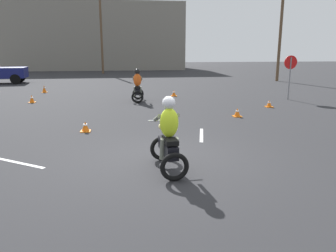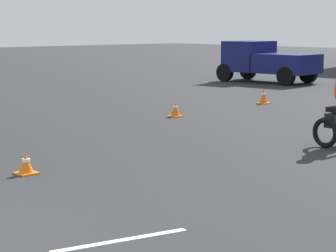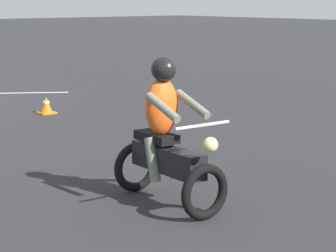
# 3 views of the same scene
# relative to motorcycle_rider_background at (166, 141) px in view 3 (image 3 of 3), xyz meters

# --- Properties ---
(motorcycle_rider_background) EXTENTS (0.73, 1.53, 1.66)m
(motorcycle_rider_background) POSITION_rel_motorcycle_rider_background_xyz_m (0.00, 0.00, 0.00)
(motorcycle_rider_background) COLOR black
(motorcycle_rider_background) RESTS_ON ground
(traffic_cone_mid_left) EXTENTS (0.32, 0.32, 0.34)m
(traffic_cone_mid_left) POSITION_rel_motorcycle_rider_background_xyz_m (-1.95, -6.16, -0.56)
(traffic_cone_mid_left) COLOR orange
(traffic_cone_mid_left) RESTS_ON ground
(lane_stripe_nw) EXTENTS (1.47, 1.02, 0.01)m
(lane_stripe_nw) POSITION_rel_motorcycle_rider_background_xyz_m (-3.20, -9.02, -0.72)
(lane_stripe_nw) COLOR silver
(lane_stripe_nw) RESTS_ON ground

